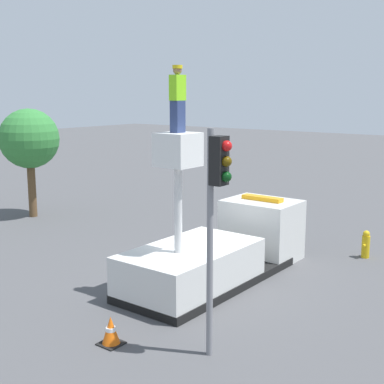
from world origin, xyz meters
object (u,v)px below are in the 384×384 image
object	(u,v)px
traffic_light_pole	(216,198)
tree_left_bg	(29,139)
fire_hydrant	(366,244)
traffic_cone_rear	(111,331)
bucket_truck	(220,252)
worker	(178,99)

from	to	relation	value
traffic_light_pole	tree_left_bg	distance (m)	15.47
fire_hydrant	traffic_cone_rear	size ratio (longest dim) A/B	1.45
fire_hydrant	traffic_cone_rear	distance (m)	10.20
fire_hydrant	traffic_light_pole	bearing A→B (deg)	179.55
bucket_truck	traffic_light_pole	distance (m)	5.69
traffic_light_pole	traffic_cone_rear	bearing A→B (deg)	114.02
traffic_light_pole	traffic_cone_rear	xyz separation A→B (m)	(-0.98, 2.19, -3.18)
traffic_cone_rear	tree_left_bg	xyz separation A→B (m)	(6.77, 12.15, 3.25)
traffic_light_pole	bucket_truck	bearing A→B (deg)	33.56
tree_left_bg	bucket_truck	bearing A→B (deg)	-97.89
tree_left_bg	traffic_cone_rear	bearing A→B (deg)	-119.13
tree_left_bg	fire_hydrant	bearing A→B (deg)	-77.60
traffic_light_pole	tree_left_bg	size ratio (longest dim) A/B	1.00
worker	traffic_cone_rear	bearing A→B (deg)	-169.50
bucket_truck	worker	distance (m)	5.06
bucket_truck	tree_left_bg	bearing A→B (deg)	82.11
worker	traffic_cone_rear	distance (m)	6.08
fire_hydrant	bucket_truck	bearing A→B (deg)	149.14
worker	fire_hydrant	xyz separation A→B (m)	(6.78, -2.85, -5.00)
bucket_truck	fire_hydrant	distance (m)	5.57
worker	traffic_cone_rear	size ratio (longest dim) A/B	2.63
traffic_cone_rear	tree_left_bg	size ratio (longest dim) A/B	0.13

